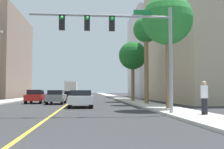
% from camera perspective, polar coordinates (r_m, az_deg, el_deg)
% --- Properties ---
extents(ground, '(192.00, 192.00, 0.00)m').
position_cam_1_polar(ground, '(46.81, -7.65, -5.01)').
color(ground, '#2D2D30').
extents(sidewalk_left, '(2.64, 168.00, 0.15)m').
position_cam_1_polar(sidewalk_left, '(47.77, -17.00, -4.77)').
color(sidewalk_left, beige).
rests_on(sidewalk_left, ground).
extents(sidewalk_right, '(2.64, 168.00, 0.15)m').
position_cam_1_polar(sidewalk_right, '(47.12, 1.83, -4.93)').
color(sidewalk_right, beige).
rests_on(sidewalk_right, ground).
extents(lane_marking_center, '(0.16, 144.00, 0.01)m').
position_cam_1_polar(lane_marking_center, '(46.81, -7.65, -5.00)').
color(lane_marking_center, yellow).
rests_on(lane_marking_center, ground).
extents(building_right_near, '(10.49, 21.25, 17.48)m').
position_cam_1_polar(building_right_near, '(37.83, 17.97, 8.02)').
color(building_right_near, tan).
rests_on(building_right_near, ground).
extents(building_right_far, '(12.79, 14.72, 17.57)m').
position_cam_1_polar(building_right_far, '(58.94, 10.49, 3.94)').
color(building_right_far, silver).
rests_on(building_right_far, ground).
extents(traffic_signal_mast, '(8.15, 0.36, 6.11)m').
position_cam_1_polar(traffic_signal_mast, '(15.88, 2.59, 8.17)').
color(traffic_signal_mast, gray).
rests_on(traffic_signal_mast, sidewalk_right).
extents(palm_near, '(3.70, 3.70, 8.32)m').
position_cam_1_polar(palm_near, '(20.87, 11.40, 11.02)').
color(palm_near, brown).
rests_on(palm_near, sidewalk_right).
extents(palm_mid, '(2.56, 2.56, 8.59)m').
position_cam_1_polar(palm_mid, '(27.75, 7.09, 8.74)').
color(palm_mid, brown).
rests_on(palm_mid, sidewalk_right).
extents(palm_far, '(3.47, 3.47, 7.35)m').
position_cam_1_polar(palm_far, '(34.39, 4.31, 3.84)').
color(palm_far, brown).
rests_on(palm_far, sidewalk_right).
extents(car_red, '(1.80, 3.96, 1.48)m').
position_cam_1_polar(car_red, '(31.28, -15.54, -4.41)').
color(car_red, red).
rests_on(car_red, ground).
extents(car_white, '(2.07, 4.63, 1.44)m').
position_cam_1_polar(car_white, '(23.41, -6.56, -4.92)').
color(car_white, white).
rests_on(car_white, ground).
extents(car_gray, '(1.82, 4.18, 1.44)m').
position_cam_1_polar(car_gray, '(29.25, -11.47, -4.56)').
color(car_gray, slate).
rests_on(car_gray, ground).
extents(car_black, '(2.10, 4.02, 1.31)m').
position_cam_1_polar(car_black, '(42.11, -9.86, -4.23)').
color(car_black, black).
rests_on(car_black, ground).
extents(delivery_truck, '(2.52, 8.21, 3.23)m').
position_cam_1_polar(delivery_truck, '(60.83, -8.40, -2.98)').
color(delivery_truck, silver).
rests_on(delivery_truck, ground).
extents(pedestrian, '(0.38, 0.38, 1.78)m').
position_cam_1_polar(pedestrian, '(15.42, 18.61, -4.57)').
color(pedestrian, black).
rests_on(pedestrian, sidewalk_right).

